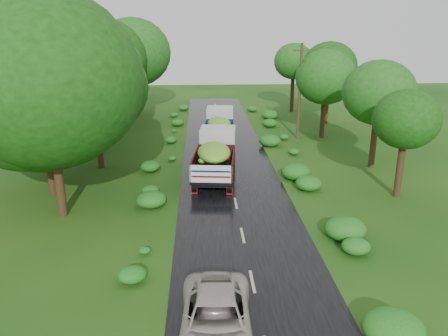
{
  "coord_description": "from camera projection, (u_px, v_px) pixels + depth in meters",
  "views": [
    {
      "loc": [
        -1.97,
        -14.93,
        9.7
      ],
      "look_at": [
        -0.6,
        9.34,
        1.7
      ],
      "focal_mm": 35.0,
      "sensor_mm": 36.0,
      "label": 1
    }
  ],
  "objects": [
    {
      "name": "road",
      "position": [
        241.0,
        226.0,
        22.04
      ],
      "size": [
        6.5,
        80.0,
        0.02
      ],
      "primitive_type": "cube",
      "color": "black",
      "rests_on": "ground"
    },
    {
      "name": "trees_left",
      "position": [
        89.0,
        67.0,
        33.01
      ],
      "size": [
        6.72,
        32.26,
        9.05
      ],
      "color": "black",
      "rests_on": "ground"
    },
    {
      "name": "ground",
      "position": [
        252.0,
        282.0,
        17.3
      ],
      "size": [
        120.0,
        120.0,
        0.0
      ],
      "primitive_type": "plane",
      "color": "#0E3F0D",
      "rests_on": "ground"
    },
    {
      "name": "trees_right",
      "position": [
        335.0,
        78.0,
        37.77
      ],
      "size": [
        5.37,
        29.61,
        7.23
      ],
      "color": "black",
      "rests_on": "ground"
    },
    {
      "name": "truck_near",
      "position": [
        216.0,
        154.0,
        28.59
      ],
      "size": [
        3.21,
        7.17,
        2.92
      ],
      "rotation": [
        0.0,
        0.0,
        -0.11
      ],
      "color": "black",
      "rests_on": "ground"
    },
    {
      "name": "road_lines",
      "position": [
        239.0,
        218.0,
        22.98
      ],
      "size": [
        0.12,
        69.6,
        0.0
      ],
      "color": "#BFB78C",
      "rests_on": "road"
    },
    {
      "name": "utility_pole",
      "position": [
        300.0,
        91.0,
        37.83
      ],
      "size": [
        1.43,
        0.41,
        8.26
      ],
      "rotation": [
        0.0,
        0.0,
        -0.21
      ],
      "color": "#382616",
      "rests_on": "ground"
    },
    {
      "name": "car",
      "position": [
        216.0,
        320.0,
        13.96
      ],
      "size": [
        2.54,
        5.15,
        1.41
      ],
      "primitive_type": "imported",
      "rotation": [
        0.0,
        0.0,
        -0.04
      ],
      "color": "beige",
      "rests_on": "road"
    },
    {
      "name": "truck_far",
      "position": [
        219.0,
        126.0,
        36.86
      ],
      "size": [
        2.79,
        6.8,
        2.8
      ],
      "rotation": [
        0.0,
        0.0,
        -0.07
      ],
      "color": "black",
      "rests_on": "ground"
    },
    {
      "name": "shrubs",
      "position": [
        229.0,
        165.0,
        30.47
      ],
      "size": [
        11.9,
        44.0,
        0.7
      ],
      "color": "#1D6016",
      "rests_on": "ground"
    }
  ]
}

